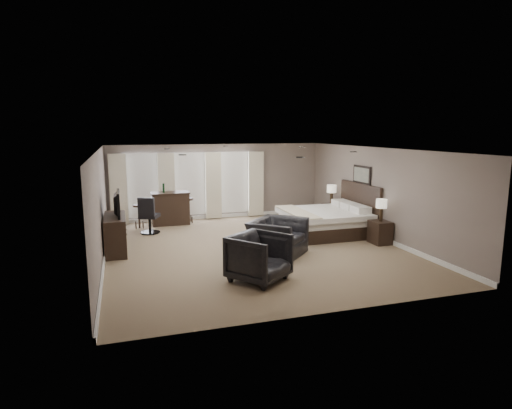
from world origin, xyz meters
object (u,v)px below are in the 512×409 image
object	(u,v)px
lamp_far	(331,195)
armchair_near	(278,231)
lamp_near	(381,210)
bar_stool_left	(139,216)
nightstand_near	(380,232)
dresser	(116,234)
tv	(114,213)
nightstand_far	(331,213)
bar_stool_right	(188,210)
desk_chair	(149,215)
armchair_far	(259,255)
bed	(327,210)
bar_counter	(170,208)

from	to	relation	value
lamp_far	armchair_near	world-z (taller)	lamp_far
lamp_near	armchair_near	size ratio (longest dim) A/B	0.45
armchair_near	bar_stool_left	bearing A→B (deg)	81.86
nightstand_near	lamp_far	size ratio (longest dim) A/B	0.96
lamp_near	dresser	distance (m)	7.06
lamp_near	bar_stool_left	world-z (taller)	lamp_near
dresser	lamp_near	bearing A→B (deg)	-10.93
tv	armchair_near	distance (m)	4.16
nightstand_near	nightstand_far	distance (m)	2.90
tv	bar_stool_right	distance (m)	3.77
dresser	bar_stool_left	distance (m)	2.69
lamp_far	lamp_near	bearing A→B (deg)	-90.00
tv	armchair_near	bearing A→B (deg)	-110.87
dresser	desk_chair	xyz separation A→B (m)	(0.96, 1.77, 0.10)
lamp_near	armchair_far	xyz separation A→B (m)	(-4.08, -1.80, -0.39)
nightstand_far	armchair_far	size ratio (longest dim) A/B	0.57
bed	nightstand_far	xyz separation A→B (m)	(0.89, 1.45, -0.43)
nightstand_far	dresser	distance (m)	7.10
nightstand_near	tv	size ratio (longest dim) A/B	0.57
lamp_near	desk_chair	size ratio (longest dim) A/B	0.54
desk_chair	bar_stool_right	bearing A→B (deg)	-114.41
dresser	bar_stool_right	xyz separation A→B (m)	(2.28, 2.94, -0.05)
nightstand_far	bar_stool_right	world-z (taller)	bar_stool_right
nightstand_far	bar_counter	size ratio (longest dim) A/B	0.50
dresser	armchair_far	distance (m)	4.23
lamp_far	tv	world-z (taller)	lamp_far
bar_stool_left	nightstand_far	bearing A→B (deg)	-9.45
lamp_near	bar_counter	distance (m)	6.71
lamp_near	desk_chair	xyz separation A→B (m)	(-5.96, 3.10, -0.36)
lamp_near	bar_stool_left	distance (m)	7.39
nightstand_near	bar_stool_right	world-z (taller)	bar_stool_right
nightstand_near	armchair_far	xyz separation A→B (m)	(-4.08, -1.80, 0.23)
armchair_near	bar_counter	distance (m)	4.85
dresser	desk_chair	size ratio (longest dim) A/B	1.42
lamp_far	bar_counter	size ratio (longest dim) A/B	0.52
lamp_near	lamp_far	world-z (taller)	lamp_far
tv	armchair_near	size ratio (longest dim) A/B	0.81
bar_stool_left	desk_chair	size ratio (longest dim) A/B	0.67
armchair_near	bar_counter	size ratio (longest dim) A/B	1.09
nightstand_far	desk_chair	distance (m)	5.97
bed	nightstand_near	world-z (taller)	bed
bar_stool_right	nightstand_far	bearing A→B (deg)	-16.57
dresser	armchair_far	xyz separation A→B (m)	(2.84, -3.13, 0.07)
bar_stool_left	armchair_far	bearing A→B (deg)	-69.40
lamp_far	tv	distance (m)	7.09
nightstand_near	nightstand_far	world-z (taller)	nightstand_near
dresser	bar_stool_left	size ratio (longest dim) A/B	2.13
desk_chair	lamp_far	bearing A→B (deg)	-158.07
bed	dresser	distance (m)	6.04
bar_counter	nightstand_near	bearing A→B (deg)	-38.84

